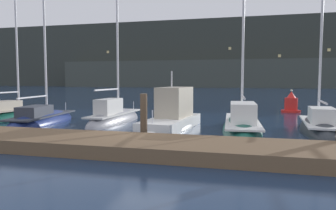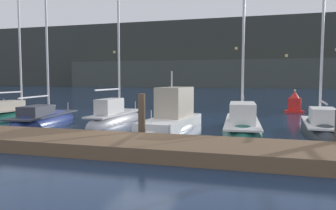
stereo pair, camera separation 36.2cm
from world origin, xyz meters
The scene contains 11 objects.
ground_plane centered at (0.00, 0.00, 0.00)m, with size 400.00×400.00×0.00m, color #192D4C.
dock centered at (0.00, -1.69, 0.23)m, with size 36.99×2.80×0.45m, color brown.
mooring_pile_2 centered at (0.00, -0.04, 0.97)m, with size 0.28×0.28×1.94m, color #4C3D2D.
sailboat_berth_2 centered at (-10.27, 4.84, 0.11)m, with size 2.18×6.98×8.72m.
sailboat_berth_3 centered at (-7.30, 3.68, 0.10)m, with size 2.64×6.68×10.02m.
sailboat_berth_4 centered at (-3.47, 4.91, 0.15)m, with size 1.56×6.20×9.94m.
motorboat_berth_5 centered at (0.18, 3.77, 0.35)m, with size 2.41×5.79×3.51m.
sailboat_berth_6 centered at (3.65, 3.79, 0.14)m, with size 2.33×7.51×9.16m.
sailboat_berth_7 centered at (7.19, 4.44, 0.11)m, with size 2.00×5.88×8.49m.
channel_buoy centered at (6.88, 13.88, 0.61)m, with size 1.42×1.42×1.72m.
hillside_backdrop centered at (2.27, 93.99, 9.51)m, with size 240.00×23.00×20.62m.
Camera 1 is at (4.17, -12.14, 2.51)m, focal length 35.00 mm.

